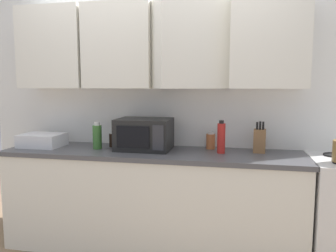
% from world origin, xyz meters
% --- Properties ---
extents(wall_back_with_cabinets, '(3.51, 0.60, 2.60)m').
position_xyz_m(wall_back_with_cabinets, '(0.00, -0.07, 1.58)').
color(wall_back_with_cabinets, white).
rests_on(wall_back_with_cabinets, ground_plane).
extents(counter_run, '(2.64, 0.63, 0.90)m').
position_xyz_m(counter_run, '(0.00, -0.30, 0.45)').
color(counter_run, white).
rests_on(counter_run, ground_plane).
extents(microwave, '(0.48, 0.37, 0.28)m').
position_xyz_m(microwave, '(-0.08, -0.25, 1.04)').
color(microwave, black).
rests_on(microwave, counter_run).
extents(dish_rack, '(0.38, 0.30, 0.12)m').
position_xyz_m(dish_rack, '(-1.07, -0.30, 0.96)').
color(dish_rack, silver).
rests_on(dish_rack, counter_run).
extents(knife_block, '(0.11, 0.13, 0.27)m').
position_xyz_m(knife_block, '(0.93, -0.16, 1.00)').
color(knife_block, brown).
rests_on(knife_block, counter_run).
extents(bottle_red_sauce, '(0.07, 0.07, 0.28)m').
position_xyz_m(bottle_red_sauce, '(0.61, -0.27, 1.03)').
color(bottle_red_sauce, red).
rests_on(bottle_red_sauce, counter_run).
extents(bottle_soy_dark, '(0.06, 0.06, 0.14)m').
position_xyz_m(bottle_soy_dark, '(-0.41, -0.18, 0.97)').
color(bottle_soy_dark, black).
rests_on(bottle_soy_dark, counter_run).
extents(bottle_green_oil, '(0.08, 0.08, 0.25)m').
position_xyz_m(bottle_green_oil, '(-0.51, -0.30, 1.01)').
color(bottle_green_oil, '#386B2D').
rests_on(bottle_green_oil, counter_run).
extents(bottle_spice_jar, '(0.08, 0.08, 0.16)m').
position_xyz_m(bottle_spice_jar, '(0.51, -0.09, 0.97)').
color(bottle_spice_jar, '#BC6638').
rests_on(bottle_spice_jar, counter_run).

